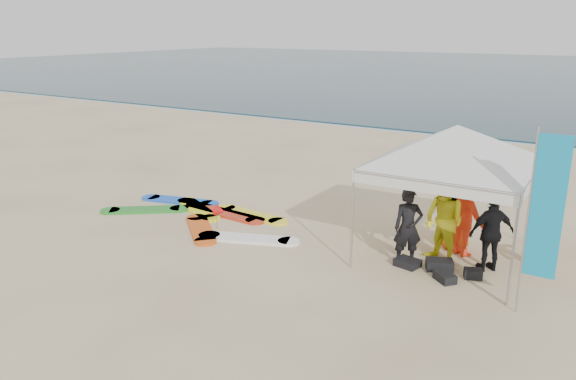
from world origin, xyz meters
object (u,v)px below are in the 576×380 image
at_px(person_seated, 543,246).
at_px(marker_pennant, 220,211).
at_px(person_orange_a, 466,214).
at_px(canopy_tent, 458,125).
at_px(surfboard_spread, 206,216).
at_px(person_black_a, 408,227).
at_px(person_orange_b, 456,210).
at_px(person_black_b, 492,233).
at_px(person_yellow, 444,221).
at_px(feather_flag, 545,210).

relative_size(person_seated, marker_pennant, 1.60).
bearing_deg(person_seated, person_orange_a, 90.30).
bearing_deg(canopy_tent, person_orange_a, 56.59).
distance_m(marker_pennant, surfboard_spread, 1.20).
distance_m(person_black_a, person_orange_b, 1.63).
bearing_deg(marker_pennant, person_black_b, 9.18).
xyz_separation_m(marker_pennant, surfboard_spread, (-0.95, 0.56, -0.46)).
height_order(person_orange_b, canopy_tent, canopy_tent).
xyz_separation_m(person_orange_a, canopy_tent, (-0.25, -0.39, 2.04)).
bearing_deg(person_yellow, canopy_tent, 111.08).
bearing_deg(person_black_a, surfboard_spread, 144.61).
height_order(person_yellow, person_seated, person_yellow).
relative_size(person_orange_b, canopy_tent, 0.40).
height_order(person_black_a, person_orange_b, person_orange_b).
distance_m(person_black_a, person_orange_a, 1.52).
bearing_deg(person_black_b, surfboard_spread, -38.17).
distance_m(person_orange_a, person_orange_b, 0.42).
distance_m(person_orange_b, feather_flag, 3.46).
distance_m(person_seated, canopy_tent, 3.18).
distance_m(person_seated, feather_flag, 2.76).
distance_m(feather_flag, marker_pennant, 7.74).
relative_size(person_seated, surfboard_spread, 0.18).
height_order(person_orange_b, person_seated, person_orange_b).
relative_size(person_yellow, marker_pennant, 3.06).
height_order(person_black_a, person_black_b, person_black_a).
xyz_separation_m(person_black_a, person_black_b, (1.61, 0.62, -0.01)).
distance_m(person_yellow, person_orange_a, 0.79).
distance_m(person_black_a, feather_flag, 3.14).
xyz_separation_m(person_black_a, person_orange_a, (0.92, 1.21, 0.12)).
bearing_deg(surfboard_spread, person_seated, 7.89).
bearing_deg(feather_flag, surfboard_spread, 172.29).
height_order(canopy_tent, feather_flag, canopy_tent).
xyz_separation_m(person_black_b, canopy_tent, (-0.95, 0.20, 2.17)).
bearing_deg(feather_flag, canopy_tent, 138.52).
bearing_deg(marker_pennant, person_black_a, 4.96).
bearing_deg(person_yellow, person_orange_b, 117.04).
bearing_deg(person_orange_a, feather_flag, 157.82).
bearing_deg(person_black_b, person_orange_b, -83.50).
bearing_deg(person_black_b, feather_flag, 82.76).
height_order(person_yellow, feather_flag, feather_flag).
bearing_deg(surfboard_spread, feather_flag, -7.71).
height_order(feather_flag, marker_pennant, feather_flag).
bearing_deg(person_yellow, person_orange_a, 95.13).
distance_m(person_orange_a, canopy_tent, 2.09).
distance_m(person_orange_b, canopy_tent, 2.20).
height_order(canopy_tent, surfboard_spread, canopy_tent).
distance_m(person_yellow, surfboard_spread, 6.49).
bearing_deg(marker_pennant, person_orange_a, 15.83).
distance_m(person_orange_a, person_seated, 1.71).
xyz_separation_m(person_yellow, marker_pennant, (-5.45, -0.89, -0.48)).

